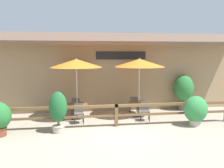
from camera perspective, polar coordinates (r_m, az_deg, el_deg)
The scene contains 14 objects.
ground_plane at distance 9.90m, azimuth 2.01°, elevation -11.34°, with size 60.00×60.00×0.00m, color #9E937F.
building_facade at distance 13.48m, azimuth -1.20°, elevation 2.98°, with size 14.28×1.49×4.23m.
patio_railing at distance 10.71m, azimuth 0.98°, elevation -6.06°, with size 10.40×0.14×0.95m.
patio_umbrella_near at distance 11.83m, azimuth -8.15°, elevation 4.71°, with size 2.45×2.45×2.89m.
dining_table_near at distance 12.09m, azimuth -7.98°, elevation -5.18°, with size 1.02×1.02×0.72m.
chair_near_streetside at distance 11.33m, azimuth -7.60°, elevation -6.41°, with size 0.44×0.44×0.88m.
chair_near_wallside at distance 12.88m, azimuth -8.20°, elevation -4.78°, with size 0.50×0.50×0.88m.
patio_umbrella_middle at distance 12.20m, azimuth 6.29°, elevation 4.81°, with size 2.45×2.45×2.89m.
dining_table_middle at distance 12.45m, azimuth 6.16°, elevation -4.80°, with size 1.02×1.02×0.72m.
chair_middle_streetside at distance 11.77m, azimuth 7.55°, elevation -5.90°, with size 0.49×0.49×0.88m.
chair_middle_wallside at distance 13.17m, azimuth 4.99°, elevation -4.47°, with size 0.48×0.48×0.88m.
potted_plant_broad_leaf at distance 11.37m, azimuth 18.56°, elevation -5.63°, with size 1.03×0.92×1.30m.
potted_plant_tall_tropical at distance 10.03m, azimuth -12.22°, elevation -5.67°, with size 0.70×0.63×1.64m.
potted_plant_entrance_palm at distance 14.23m, azimuth 16.06°, elevation -1.19°, with size 1.07×0.96×1.95m.
Camera 1 is at (-1.76, -9.23, 3.13)m, focal length 40.00 mm.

